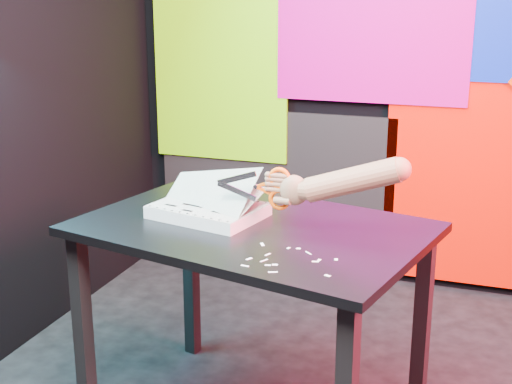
% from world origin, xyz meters
% --- Properties ---
extents(room, '(3.01, 3.01, 2.71)m').
position_xyz_m(room, '(0.00, 0.00, 1.35)').
color(room, '#252528').
rests_on(room, ground).
extents(backdrop, '(2.88, 0.05, 2.08)m').
position_xyz_m(backdrop, '(0.06, 1.46, 0.96)').
color(backdrop, '#F30F00').
rests_on(backdrop, ground).
extents(work_table, '(1.24, 0.96, 0.75)m').
position_xyz_m(work_table, '(-0.36, 0.03, 0.65)').
color(work_table, black).
rests_on(work_table, ground).
extents(printout_stack, '(0.40, 0.33, 0.19)m').
position_xyz_m(printout_stack, '(-0.53, 0.06, 0.77)').
color(printout_stack, silver).
rests_on(printout_stack, work_table).
extents(scissors, '(0.25, 0.02, 0.14)m').
position_xyz_m(scissors, '(-0.28, 0.01, 0.89)').
color(scissors, silver).
rests_on(scissors, printout_stack).
extents(hand_forearm, '(0.45, 0.08, 0.18)m').
position_xyz_m(hand_forearm, '(-0.06, 0.01, 0.93)').
color(hand_forearm, '#8C6140').
rests_on(hand_forearm, work_table).
extents(paper_clippings, '(0.27, 0.22, 0.00)m').
position_xyz_m(paper_clippings, '(-0.17, -0.23, 0.75)').
color(paper_clippings, white).
rests_on(paper_clippings, work_table).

